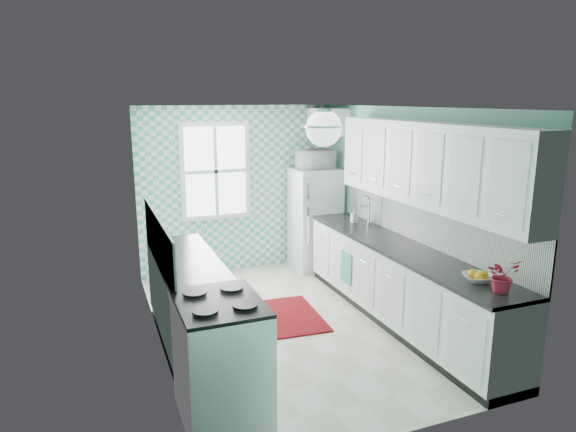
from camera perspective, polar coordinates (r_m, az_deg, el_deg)
name	(u,v)px	position (r m, az deg, el deg)	size (l,w,h in m)	color
floor	(292,325)	(6.18, 0.42, -12.00)	(3.00, 4.40, 0.02)	silver
ceiling	(292,107)	(5.60, 0.46, 12.07)	(3.00, 4.40, 0.02)	white
wall_back	(238,189)	(7.82, -5.57, 2.97)	(3.00, 0.02, 2.50)	#67AF98
wall_front	(403,287)	(3.88, 12.70, -7.66)	(3.00, 0.02, 2.50)	#67AF98
wall_left	(155,234)	(5.41, -14.61, -1.90)	(0.02, 4.40, 2.50)	#67AF98
wall_right	(406,211)	(6.46, 12.98, 0.59)	(0.02, 4.40, 2.50)	#67AF98
accent_wall	(238,190)	(7.80, -5.53, 2.94)	(3.00, 0.01, 2.50)	#4EB09B
window	(216,171)	(7.64, -8.05, 4.95)	(1.04, 0.05, 1.44)	white
backsplash_right	(424,222)	(6.14, 14.87, -0.68)	(0.02, 3.60, 0.51)	white
backsplash_left	(158,240)	(5.35, -14.25, -2.64)	(0.02, 2.15, 0.51)	white
upper_cabinets_right	(427,164)	(5.77, 15.20, 5.57)	(0.33, 3.20, 0.90)	white
upper_cabinet_fridge	(328,122)	(7.81, 4.42, 10.37)	(0.40, 0.74, 0.40)	white
ceiling_light	(324,128)	(4.88, 3.99, 9.71)	(0.34, 0.34, 0.35)	silver
base_cabinets_right	(400,286)	(6.20, 12.29, -7.62)	(0.60, 3.60, 0.90)	white
countertop_right	(400,248)	(6.04, 12.38, -3.46)	(0.63, 3.60, 0.04)	black
base_cabinets_left	(190,305)	(5.63, -10.88, -9.71)	(0.60, 2.15, 0.90)	white
countertop_left	(189,263)	(5.47, -10.93, -5.14)	(0.63, 2.15, 0.04)	black
fridge	(315,219)	(7.93, 3.00, -0.32)	(0.68, 0.68, 1.56)	white
stove	(221,358)	(4.37, -7.43, -15.38)	(0.67, 0.84, 1.02)	white
sink	(359,226)	(6.89, 7.86, -1.14)	(0.45, 0.38, 0.53)	silver
rug	(286,316)	(6.36, -0.17, -11.07)	(0.79, 1.12, 0.02)	maroon
dish_towel	(346,268)	(6.64, 6.48, -5.72)	(0.02, 0.27, 0.41)	#61BAB9
fruit_bowl	(478,278)	(5.10, 20.37, -6.46)	(0.27, 0.27, 0.07)	white
potted_plant	(503,275)	(4.86, 22.76, -6.11)	(0.28, 0.24, 0.31)	#AF0729
soap_bottle	(354,216)	(7.07, 7.38, 0.04)	(0.08, 0.08, 0.18)	#8EAAB7
microwave	(316,159)	(7.77, 3.08, 6.32)	(0.52, 0.35, 0.29)	white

